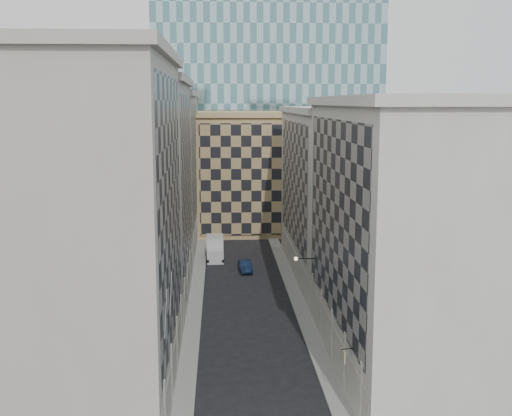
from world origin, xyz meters
name	(u,v)px	position (x,y,z in m)	size (l,w,h in m)	color
sidewalk_west	(195,305)	(-5.25, 30.00, 0.07)	(1.50, 100.00, 0.15)	gray
sidewalk_east	(299,303)	(5.25, 30.00, 0.07)	(1.50, 100.00, 0.15)	gray
bldg_left_a	(99,227)	(-10.88, 11.00, 11.82)	(10.80, 22.80, 23.70)	#A29E92
bldg_left_b	(139,191)	(-10.88, 33.00, 11.32)	(10.80, 22.80, 22.70)	#9A998F
bldg_left_c	(159,172)	(-10.88, 55.00, 10.83)	(10.80, 22.80, 21.70)	#A29E92
bldg_right_a	(397,233)	(10.88, 15.00, 10.32)	(10.80, 26.80, 20.70)	#B9B5AA
bldg_right_b	(334,191)	(10.89, 42.00, 9.85)	(10.80, 28.80, 19.70)	#B9B5AA
tan_block	(249,172)	(2.00, 67.90, 9.44)	(16.80, 14.80, 18.80)	#A18A55
church_tower	(234,63)	(0.00, 82.00, 26.95)	(7.20, 7.20, 51.50)	#312D26
flagpoles_left	(168,303)	(-5.90, 6.00, 8.00)	(0.10, 6.33, 2.33)	gray
bracket_lamp	(298,259)	(4.38, 24.00, 6.20)	(1.98, 0.36, 0.36)	black
box_truck	(215,250)	(-3.35, 49.26, 1.28)	(2.31, 5.41, 2.94)	silver
dark_car	(245,266)	(0.35, 42.81, 0.67)	(1.42, 4.08, 1.34)	#0E1B34
shop_sign	(343,355)	(5.35, 7.19, 3.83)	(0.92, 0.81, 0.89)	black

